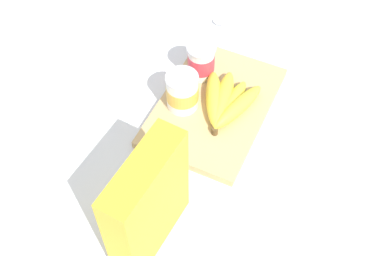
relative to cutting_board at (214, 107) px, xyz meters
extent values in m
plane|color=white|center=(0.00, 0.00, -0.01)|extent=(2.40, 2.40, 0.00)
cube|color=tan|center=(0.00, 0.00, 0.00)|extent=(0.35, 0.24, 0.02)
cube|color=yellow|center=(-0.34, -0.02, 0.11)|extent=(0.19, 0.07, 0.24)
cylinder|color=white|center=(-0.03, 0.06, 0.05)|extent=(0.07, 0.07, 0.09)
cylinder|color=gold|center=(-0.03, 0.06, 0.05)|extent=(0.07, 0.07, 0.04)
cylinder|color=silver|center=(-0.03, 0.06, 0.10)|extent=(0.07, 0.07, 0.00)
cylinder|color=white|center=(0.07, 0.06, 0.05)|extent=(0.06, 0.06, 0.08)
cylinder|color=#DB384C|center=(0.07, 0.06, 0.05)|extent=(0.06, 0.06, 0.04)
cylinder|color=silver|center=(0.07, 0.06, 0.10)|extent=(0.07, 0.07, 0.00)
ellipsoid|color=yellow|center=(0.00, -0.06, 0.03)|extent=(0.16, 0.08, 0.04)
ellipsoid|color=yellow|center=(0.00, -0.04, 0.03)|extent=(0.16, 0.04, 0.03)
ellipsoid|color=yellow|center=(0.01, -0.02, 0.03)|extent=(0.17, 0.07, 0.04)
ellipsoid|color=yellow|center=(0.00, 0.00, 0.03)|extent=(0.16, 0.10, 0.04)
cylinder|color=brown|center=(-0.08, -0.04, 0.02)|extent=(0.01, 0.01, 0.02)
cylinder|color=silver|center=(0.27, 0.04, -0.01)|extent=(0.02, 0.11, 0.01)
ellipsoid|color=silver|center=(0.28, 0.10, 0.00)|extent=(0.03, 0.04, 0.01)
camera|label=1|loc=(-0.68, -0.27, 0.90)|focal=47.28mm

